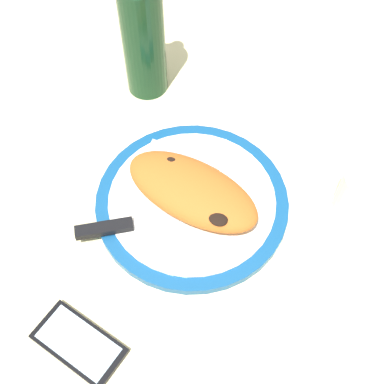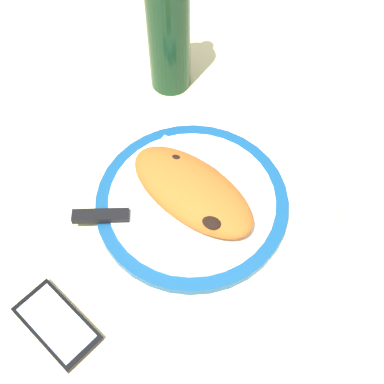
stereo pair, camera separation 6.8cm
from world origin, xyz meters
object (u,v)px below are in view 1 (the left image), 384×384
(plate, at_px, (192,202))
(water_glass, at_px, (361,195))
(knife, at_px, (127,225))
(wine_bottle, at_px, (143,34))
(smartphone, at_px, (79,344))
(calzone, at_px, (195,192))
(fork, at_px, (187,156))

(plate, relative_size, water_glass, 3.60)
(knife, xyz_separation_m, wine_bottle, (0.06, -0.31, 0.10))
(knife, distance_m, smartphone, 0.19)
(plate, height_order, water_glass, water_glass)
(plate, relative_size, wine_bottle, 1.03)
(calzone, height_order, knife, calzone)
(smartphone, bearing_deg, wine_bottle, -83.65)
(fork, distance_m, smartphone, 0.34)
(knife, bearing_deg, calzone, -140.67)
(plate, distance_m, wine_bottle, 0.30)
(plate, height_order, calzone, calzone)
(plate, bearing_deg, smartphone, 70.23)
(plate, relative_size, smartphone, 2.20)
(calzone, relative_size, water_glass, 2.88)
(calzone, relative_size, fork, 1.45)
(water_glass, bearing_deg, smartphone, 42.50)
(smartphone, xyz_separation_m, water_glass, (-0.35, -0.32, 0.03))
(plate, height_order, smartphone, plate)
(knife, height_order, wine_bottle, wine_bottle)
(smartphone, bearing_deg, water_glass, -137.50)
(water_glass, xyz_separation_m, wine_bottle, (0.40, -0.17, 0.09))
(knife, distance_m, water_glass, 0.37)
(knife, bearing_deg, plate, -138.68)
(smartphone, bearing_deg, knife, -92.73)
(plate, height_order, knife, knife)
(smartphone, distance_m, water_glass, 0.47)
(smartphone, distance_m, wine_bottle, 0.51)
(calzone, distance_m, wine_bottle, 0.29)
(fork, bearing_deg, water_glass, 176.68)
(calzone, bearing_deg, smartphone, 69.22)
(plate, bearing_deg, wine_bottle, -57.82)
(calzone, xyz_separation_m, wine_bottle, (0.15, -0.24, 0.08))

